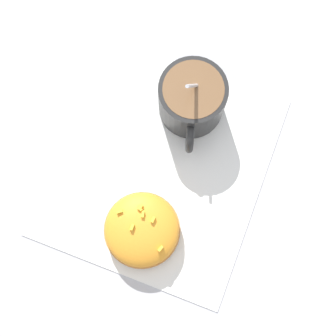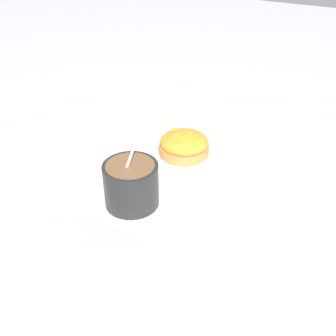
# 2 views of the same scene
# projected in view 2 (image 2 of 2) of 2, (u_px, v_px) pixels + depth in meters

# --- Properties ---
(ground_plane) EXTENTS (3.00, 3.00, 0.00)m
(ground_plane) POSITION_uv_depth(u_px,v_px,m) (166.00, 178.00, 0.64)
(ground_plane) COLOR #B2B2B7
(paper_napkin) EXTENTS (0.27, 0.25, 0.00)m
(paper_napkin) POSITION_uv_depth(u_px,v_px,m) (166.00, 177.00, 0.64)
(paper_napkin) COLOR white
(paper_napkin) RESTS_ON ground_plane
(coffee_cup) EXTENTS (0.10, 0.08, 0.10)m
(coffee_cup) POSITION_uv_depth(u_px,v_px,m) (131.00, 182.00, 0.57)
(coffee_cup) COLOR black
(coffee_cup) RESTS_ON paper_napkin
(frosted_pastry) EXTENTS (0.09, 0.09, 0.04)m
(frosted_pastry) POSITION_uv_depth(u_px,v_px,m) (184.00, 144.00, 0.69)
(frosted_pastry) COLOR #C18442
(frosted_pastry) RESTS_ON paper_napkin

